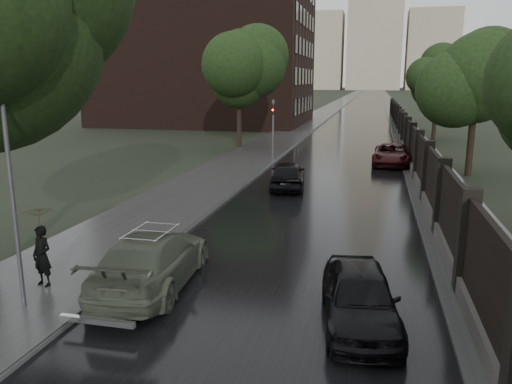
% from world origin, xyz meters
% --- Properties ---
extents(ground, '(800.00, 800.00, 0.00)m').
position_xyz_m(ground, '(0.00, 0.00, 0.00)').
color(ground, black).
rests_on(ground, ground).
extents(road, '(8.00, 420.00, 0.02)m').
position_xyz_m(road, '(0.00, 190.00, 0.01)').
color(road, black).
rests_on(road, ground).
extents(sidewalk_left, '(4.00, 420.00, 0.16)m').
position_xyz_m(sidewalk_left, '(-6.00, 190.00, 0.08)').
color(sidewalk_left, '#2D2D2D').
rests_on(sidewalk_left, ground).
extents(verge_right, '(3.00, 420.00, 0.08)m').
position_xyz_m(verge_right, '(5.50, 190.00, 0.04)').
color(verge_right, '#2D2D2D').
rests_on(verge_right, ground).
extents(fence_right, '(0.45, 75.72, 2.70)m').
position_xyz_m(fence_right, '(4.60, 32.01, 1.01)').
color(fence_right, '#383533').
rests_on(fence_right, ground).
extents(tree_left_far, '(4.25, 4.25, 7.39)m').
position_xyz_m(tree_left_far, '(-8.00, 30.00, 5.24)').
color(tree_left_far, black).
rests_on(tree_left_far, ground).
extents(tree_right_b, '(4.08, 4.08, 7.01)m').
position_xyz_m(tree_right_b, '(7.50, 22.00, 4.95)').
color(tree_right_b, black).
rests_on(tree_right_b, ground).
extents(tree_right_c, '(4.08, 4.08, 7.01)m').
position_xyz_m(tree_right_c, '(7.50, 40.00, 4.95)').
color(tree_right_c, black).
rests_on(tree_right_c, ground).
extents(lamp_post, '(0.25, 0.12, 5.11)m').
position_xyz_m(lamp_post, '(-5.40, 1.50, 2.67)').
color(lamp_post, '#59595E').
rests_on(lamp_post, ground).
extents(traffic_light, '(0.16, 0.32, 4.00)m').
position_xyz_m(traffic_light, '(-4.30, 24.99, 2.40)').
color(traffic_light, '#59595E').
rests_on(traffic_light, ground).
extents(brick_building, '(24.00, 18.00, 20.00)m').
position_xyz_m(brick_building, '(-18.00, 52.00, 10.00)').
color(brick_building, black).
rests_on(brick_building, ground).
extents(stalinist_tower, '(92.00, 30.00, 159.00)m').
position_xyz_m(stalinist_tower, '(0.00, 300.00, 38.38)').
color(stalinist_tower, tan).
rests_on(stalinist_tower, ground).
extents(volga_sedan, '(2.41, 5.12, 1.44)m').
position_xyz_m(volga_sedan, '(-3.17, 3.59, 0.72)').
color(volga_sedan, '#4B5242').
rests_on(volga_sedan, ground).
extents(hatchback_left, '(2.14, 4.25, 1.39)m').
position_xyz_m(hatchback_left, '(-1.80, 16.24, 0.69)').
color(hatchback_left, black).
rests_on(hatchback_left, ground).
extents(car_right_near, '(2.06, 4.04, 1.32)m').
position_xyz_m(car_right_near, '(2.11, 2.67, 0.66)').
color(car_right_near, black).
rests_on(car_right_near, ground).
extents(car_right_far, '(2.49, 4.98, 1.35)m').
position_xyz_m(car_right_far, '(3.40, 24.69, 0.68)').
color(car_right_far, '#340B0E').
rests_on(car_right_far, ground).
extents(pedestrian_umbrella, '(1.09, 1.10, 2.43)m').
position_xyz_m(pedestrian_umbrella, '(-5.71, 2.68, 1.78)').
color(pedestrian_umbrella, black).
rests_on(pedestrian_umbrella, sidewalk_left).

